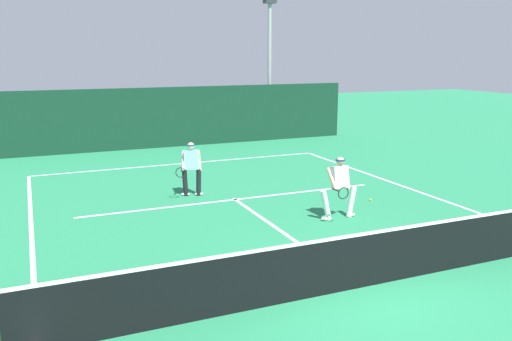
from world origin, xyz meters
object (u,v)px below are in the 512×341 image
object	(u,v)px
player_far	(191,167)
light_pole	(270,50)
tennis_ball	(371,200)
player_near	(340,185)

from	to	relation	value
player_far	light_pole	distance (m)	12.27
tennis_ball	light_pole	world-z (taller)	light_pole
player_near	player_far	distance (m)	4.50
player_far	light_pole	size ratio (longest dim) A/B	0.23
player_near	tennis_ball	bearing A→B (deg)	-149.72
tennis_ball	light_pole	size ratio (longest dim) A/B	0.01
player_far	tennis_ball	distance (m)	5.19
player_far	tennis_ball	size ratio (longest dim) A/B	23.77
player_far	light_pole	bearing A→B (deg)	-107.29
light_pole	tennis_ball	bearing A→B (deg)	-101.30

